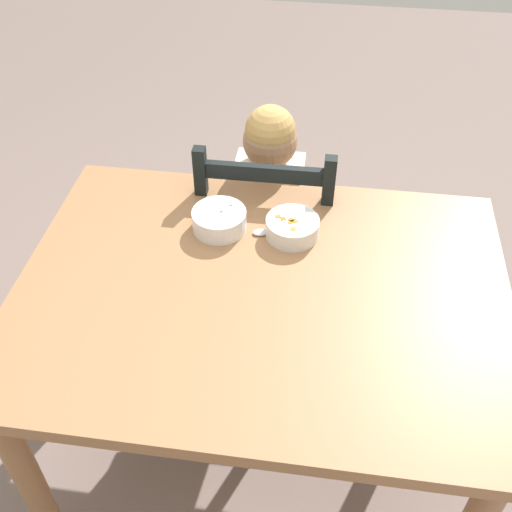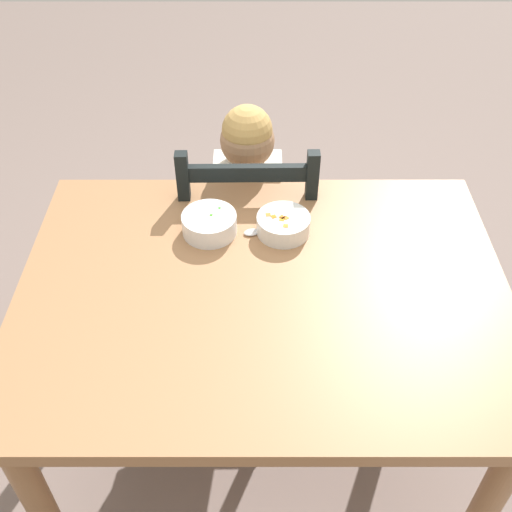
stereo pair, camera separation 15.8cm
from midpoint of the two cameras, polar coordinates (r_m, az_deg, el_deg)
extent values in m
plane|color=slate|center=(2.18, -1.55, -17.11)|extent=(8.00, 8.00, 0.00)
cube|color=#A2714A|center=(1.58, -2.04, -3.62)|extent=(1.26, 0.94, 0.04)
cylinder|color=#A2714A|center=(1.79, -21.68, -21.18)|extent=(0.07, 0.07, 0.72)
cylinder|color=#A2714A|center=(1.75, 17.93, -21.76)|extent=(0.07, 0.07, 0.72)
cylinder|color=#A2714A|center=(2.22, -16.06, -2.77)|extent=(0.07, 0.07, 0.72)
cylinder|color=#A2714A|center=(2.19, 13.32, -2.88)|extent=(0.07, 0.07, 0.72)
cube|color=black|center=(2.20, -2.60, 1.97)|extent=(0.43, 0.43, 0.02)
cube|color=black|center=(2.49, 2.04, 0.88)|extent=(0.04, 0.04, 0.44)
cube|color=black|center=(2.50, -6.68, 0.83)|extent=(0.04, 0.04, 0.44)
cube|color=black|center=(2.22, 2.39, -5.68)|extent=(0.04, 0.04, 0.44)
cube|color=black|center=(2.24, -7.43, -5.70)|extent=(0.04, 0.04, 0.44)
cube|color=black|center=(1.90, 2.79, 3.70)|extent=(0.04, 0.04, 0.46)
cube|color=black|center=(1.92, -8.66, 3.59)|extent=(0.04, 0.04, 0.46)
cube|color=black|center=(1.80, -3.14, 7.61)|extent=(0.36, 0.03, 0.05)
cube|color=black|center=(1.88, -2.99, 4.20)|extent=(0.36, 0.03, 0.05)
cube|color=white|center=(2.07, -2.78, 4.99)|extent=(0.22, 0.14, 0.32)
sphere|color=tan|center=(1.93, -3.01, 10.54)|extent=(0.17, 0.17, 0.17)
sphere|color=tan|center=(1.91, -3.06, 11.51)|extent=(0.16, 0.16, 0.16)
cylinder|color=#3F4C72|center=(2.25, -3.98, -4.77)|extent=(0.07, 0.07, 0.46)
cylinder|color=#3F4C72|center=(2.24, -1.16, -4.78)|extent=(0.07, 0.07, 0.46)
cylinder|color=white|center=(1.95, -6.81, 5.02)|extent=(0.06, 0.24, 0.13)
cylinder|color=white|center=(1.94, 0.89, 5.04)|extent=(0.06, 0.24, 0.13)
cylinder|color=white|center=(1.72, -6.82, 2.88)|extent=(0.15, 0.15, 0.06)
cylinder|color=white|center=(1.74, -6.75, 2.21)|extent=(0.07, 0.07, 0.01)
cylinder|color=green|center=(1.71, -6.85, 3.11)|extent=(0.13, 0.13, 0.03)
sphere|color=green|center=(1.73, -5.87, 4.25)|extent=(0.01, 0.01, 0.01)
sphere|color=green|center=(1.71, -6.69, 3.57)|extent=(0.01, 0.01, 0.01)
sphere|color=#469534|center=(1.71, -6.66, 3.61)|extent=(0.01, 0.01, 0.01)
cylinder|color=white|center=(1.71, 0.08, 2.82)|extent=(0.15, 0.15, 0.05)
cylinder|color=white|center=(1.72, 0.08, 2.21)|extent=(0.07, 0.07, 0.01)
cylinder|color=orange|center=(1.70, 0.08, 3.02)|extent=(0.12, 0.12, 0.03)
cube|color=orange|center=(1.69, 0.29, 3.33)|extent=(0.02, 0.02, 0.01)
cube|color=orange|center=(1.70, -1.35, 3.63)|extent=(0.02, 0.02, 0.01)
cube|color=orange|center=(1.69, -0.07, 3.41)|extent=(0.02, 0.02, 0.01)
cube|color=orange|center=(1.70, -0.85, 3.45)|extent=(0.02, 0.02, 0.01)
cube|color=orange|center=(1.69, -0.10, 3.19)|extent=(0.02, 0.02, 0.01)
cube|color=orange|center=(1.67, 0.23, 2.58)|extent=(0.02, 0.02, 0.01)
cube|color=silver|center=(1.73, -0.72, 2.45)|extent=(0.09, 0.04, 0.00)
ellipsoid|color=silver|center=(1.72, -2.88, 2.10)|extent=(0.05, 0.04, 0.01)
camera|label=1|loc=(0.08, 87.14, 2.65)|focal=43.06mm
camera|label=2|loc=(0.08, -92.86, -2.65)|focal=43.06mm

